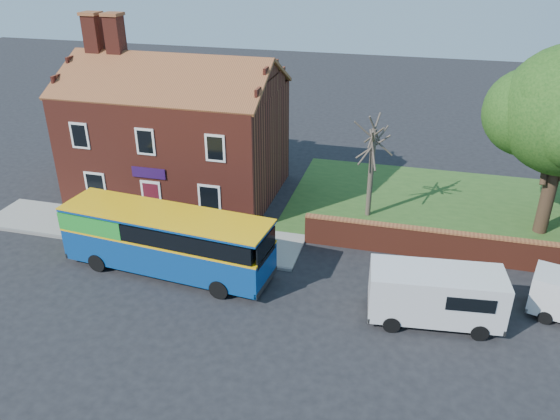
# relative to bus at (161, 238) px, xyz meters

# --- Properties ---
(ground) EXTENTS (120.00, 120.00, 0.00)m
(ground) POSITION_rel_bus_xyz_m (4.05, -2.61, -1.75)
(ground) COLOR black
(ground) RESTS_ON ground
(pavement) EXTENTS (18.00, 3.50, 0.12)m
(pavement) POSITION_rel_bus_xyz_m (-2.95, 3.14, -1.69)
(pavement) COLOR gray
(pavement) RESTS_ON ground
(kerb) EXTENTS (18.00, 0.15, 0.14)m
(kerb) POSITION_rel_bus_xyz_m (-2.95, 1.39, -1.68)
(kerb) COLOR slate
(kerb) RESTS_ON ground
(grass_strip) EXTENTS (26.00, 12.00, 0.04)m
(grass_strip) POSITION_rel_bus_xyz_m (17.05, 10.39, -1.73)
(grass_strip) COLOR #426B28
(grass_strip) RESTS_ON ground
(shop_building) EXTENTS (12.30, 8.13, 10.50)m
(shop_building) POSITION_rel_bus_xyz_m (-2.97, 8.89, 1.66)
(shop_building) COLOR maroon
(shop_building) RESTS_ON ground
(boundary_wall) EXTENTS (22.00, 0.38, 1.60)m
(boundary_wall) POSITION_rel_bus_xyz_m (17.05, 4.39, -0.94)
(boundary_wall) COLOR maroon
(boundary_wall) RESTS_ON ground
(bus) EXTENTS (10.33, 3.53, 3.09)m
(bus) POSITION_rel_bus_xyz_m (0.00, 0.00, 0.00)
(bus) COLOR navy
(bus) RESTS_ON ground
(van_near) EXTENTS (5.60, 2.72, 2.37)m
(van_near) POSITION_rel_bus_xyz_m (12.64, -0.76, -0.42)
(van_near) COLOR silver
(van_near) RESTS_ON ground
(bare_tree) EXTENTS (2.14, 2.55, 5.71)m
(bare_tree) POSITION_rel_bus_xyz_m (8.91, 8.30, 1.17)
(bare_tree) COLOR #4C4238
(bare_tree) RESTS_ON ground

